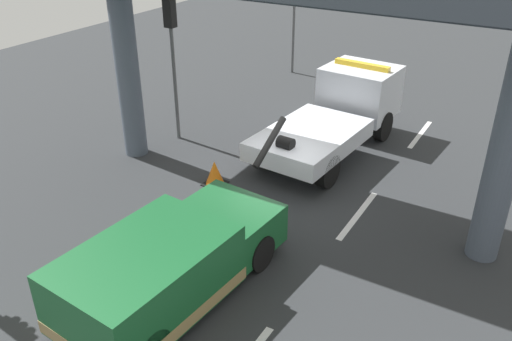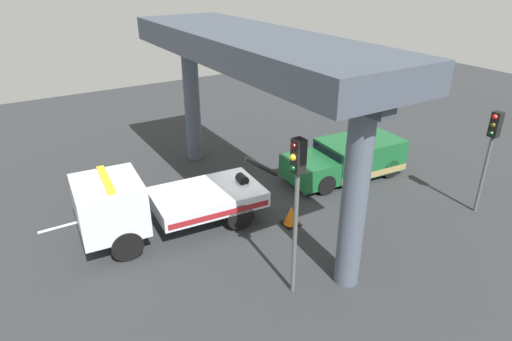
{
  "view_description": "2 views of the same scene",
  "coord_description": "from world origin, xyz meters",
  "px_view_note": "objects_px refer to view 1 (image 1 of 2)",
  "views": [
    {
      "loc": [
        -11.41,
        -5.87,
        7.56
      ],
      "look_at": [
        -0.57,
        0.55,
        0.83
      ],
      "focal_mm": 37.14,
      "sensor_mm": 36.0,
      "label": 1
    },
    {
      "loc": [
        7.64,
        12.78,
        8.56
      ],
      "look_at": [
        -0.66,
        -0.64,
        1.05
      ],
      "focal_mm": 31.02,
      "sensor_mm": 36.0,
      "label": 2
    }
  ],
  "objects_px": {
    "traffic_light_mid": "(294,8)",
    "traffic_cone_orange": "(215,173)",
    "towed_van_green": "(168,267)",
    "traffic_light_far": "(172,39)",
    "tow_truck_white": "(340,111)"
  },
  "relations": [
    {
      "from": "towed_van_green",
      "to": "traffic_cone_orange",
      "type": "bearing_deg",
      "value": 23.56
    },
    {
      "from": "traffic_light_mid",
      "to": "traffic_cone_orange",
      "type": "relative_size",
      "value": 5.5
    },
    {
      "from": "traffic_light_mid",
      "to": "tow_truck_white",
      "type": "bearing_deg",
      "value": -141.9
    },
    {
      "from": "tow_truck_white",
      "to": "traffic_light_mid",
      "type": "height_order",
      "value": "traffic_light_mid"
    },
    {
      "from": "towed_van_green",
      "to": "traffic_light_far",
      "type": "xyz_separation_m",
      "value": [
        6.5,
        4.84,
        2.6
      ]
    },
    {
      "from": "tow_truck_white",
      "to": "traffic_light_far",
      "type": "relative_size",
      "value": 1.57
    },
    {
      "from": "traffic_light_mid",
      "to": "traffic_cone_orange",
      "type": "distance_m",
      "value": 11.25
    },
    {
      "from": "traffic_light_mid",
      "to": "traffic_cone_orange",
      "type": "bearing_deg",
      "value": -164.62
    },
    {
      "from": "tow_truck_white",
      "to": "traffic_light_far",
      "type": "xyz_separation_m",
      "value": [
        -2.24,
        4.91,
        2.18
      ]
    },
    {
      "from": "tow_truck_white",
      "to": "traffic_cone_orange",
      "type": "relative_size",
      "value": 10.04
    },
    {
      "from": "traffic_light_far",
      "to": "tow_truck_white",
      "type": "bearing_deg",
      "value": -65.41
    },
    {
      "from": "tow_truck_white",
      "to": "traffic_cone_orange",
      "type": "height_order",
      "value": "tow_truck_white"
    },
    {
      "from": "towed_van_green",
      "to": "traffic_cone_orange",
      "type": "height_order",
      "value": "towed_van_green"
    },
    {
      "from": "traffic_light_mid",
      "to": "traffic_cone_orange",
      "type": "xyz_separation_m",
      "value": [
        -10.56,
        -2.9,
        -2.59
      ]
    },
    {
      "from": "tow_truck_white",
      "to": "towed_van_green",
      "type": "bearing_deg",
      "value": 179.57
    }
  ]
}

